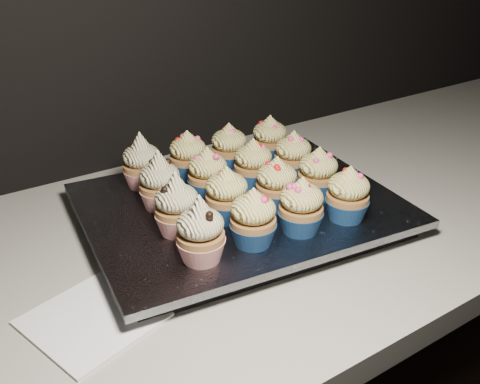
{
  "coord_description": "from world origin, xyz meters",
  "views": [
    {
      "loc": [
        -0.3,
        1.09,
        1.33
      ],
      "look_at": [
        0.1,
        1.7,
        0.95
      ],
      "focal_mm": 40.0,
      "sensor_mm": 36.0,
      "label": 1
    }
  ],
  "objects": [
    {
      "name": "worktop",
      "position": [
        0.0,
        1.7,
        0.88
      ],
      "size": [
        2.44,
        0.64,
        0.04
      ],
      "primitive_type": "cube",
      "color": "beige",
      "rests_on": "cabinet"
    },
    {
      "name": "napkin",
      "position": [
        -0.17,
        1.6,
        0.9
      ],
      "size": [
        0.17,
        0.17,
        0.0
      ],
      "primitive_type": "cube",
      "rotation": [
        0.0,
        0.0,
        0.28
      ],
      "color": "white",
      "rests_on": "worktop"
    },
    {
      "name": "baking_tray",
      "position": [
        0.1,
        1.7,
        0.91
      ],
      "size": [
        0.47,
        0.38,
        0.02
      ],
      "primitive_type": "cube",
      "rotation": [
        0.0,
        0.0,
        -0.12
      ],
      "color": "black",
      "rests_on": "worktop"
    },
    {
      "name": "foil_lining",
      "position": [
        0.1,
        1.7,
        0.93
      ],
      "size": [
        0.51,
        0.42,
        0.01
      ],
      "primitive_type": "cube",
      "rotation": [
        0.0,
        0.0,
        -0.12
      ],
      "color": "silver",
      "rests_on": "baking_tray"
    },
    {
      "name": "cupcake_0",
      "position": [
        -0.02,
        1.6,
        0.97
      ],
      "size": [
        0.06,
        0.06,
        0.1
      ],
      "color": "red",
      "rests_on": "foil_lining"
    },
    {
      "name": "cupcake_1",
      "position": [
        0.05,
        1.59,
        0.97
      ],
      "size": [
        0.06,
        0.06,
        0.08
      ],
      "color": "navy",
      "rests_on": "foil_lining"
    },
    {
      "name": "cupcake_2",
      "position": [
        0.13,
        1.58,
        0.97
      ],
      "size": [
        0.06,
        0.06,
        0.08
      ],
      "color": "navy",
      "rests_on": "foil_lining"
    },
    {
      "name": "cupcake_3",
      "position": [
        0.2,
        1.58,
        0.97
      ],
      "size": [
        0.06,
        0.06,
        0.08
      ],
      "color": "navy",
      "rests_on": "foil_lining"
    },
    {
      "name": "cupcake_4",
      "position": [
        -0.02,
        1.68,
        0.97
      ],
      "size": [
        0.06,
        0.06,
        0.1
      ],
      "color": "red",
      "rests_on": "foil_lining"
    },
    {
      "name": "cupcake_5",
      "position": [
        0.06,
        1.67,
        0.97
      ],
      "size": [
        0.06,
        0.06,
        0.08
      ],
      "color": "navy",
      "rests_on": "foil_lining"
    },
    {
      "name": "cupcake_6",
      "position": [
        0.14,
        1.66,
        0.97
      ],
      "size": [
        0.06,
        0.06,
        0.08
      ],
      "color": "navy",
      "rests_on": "foil_lining"
    },
    {
      "name": "cupcake_7",
      "position": [
        0.21,
        1.65,
        0.97
      ],
      "size": [
        0.06,
        0.06,
        0.08
      ],
      "color": "navy",
      "rests_on": "foil_lining"
    },
    {
      "name": "cupcake_8",
      "position": [
        -0.01,
        1.76,
        0.97
      ],
      "size": [
        0.06,
        0.06,
        0.1
      ],
      "color": "red",
      "rests_on": "foil_lining"
    },
    {
      "name": "cupcake_9",
      "position": [
        0.07,
        1.75,
        0.97
      ],
      "size": [
        0.06,
        0.06,
        0.08
      ],
      "color": "navy",
      "rests_on": "foil_lining"
    },
    {
      "name": "cupcake_10",
      "position": [
        0.15,
        1.74,
        0.97
      ],
      "size": [
        0.06,
        0.06,
        0.08
      ],
      "color": "navy",
      "rests_on": "foil_lining"
    },
    {
      "name": "cupcake_11",
      "position": [
        0.22,
        1.73,
        0.97
      ],
      "size": [
        0.06,
        0.06,
        0.08
      ],
      "color": "navy",
      "rests_on": "foil_lining"
    },
    {
      "name": "cupcake_12",
      "position": [
        0.0,
        1.84,
        0.97
      ],
      "size": [
        0.06,
        0.06,
        0.1
      ],
      "color": "red",
      "rests_on": "foil_lining"
    },
    {
      "name": "cupcake_13",
      "position": [
        0.08,
        1.82,
        0.97
      ],
      "size": [
        0.06,
        0.06,
        0.08
      ],
      "color": "navy",
      "rests_on": "foil_lining"
    },
    {
      "name": "cupcake_14",
      "position": [
        0.15,
        1.82,
        0.97
      ],
      "size": [
        0.06,
        0.06,
        0.08
      ],
      "color": "navy",
      "rests_on": "foil_lining"
    },
    {
      "name": "cupcake_15",
      "position": [
        0.24,
        1.81,
        0.97
      ],
      "size": [
        0.06,
        0.06,
        0.08
      ],
      "color": "navy",
      "rests_on": "foil_lining"
    }
  ]
}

